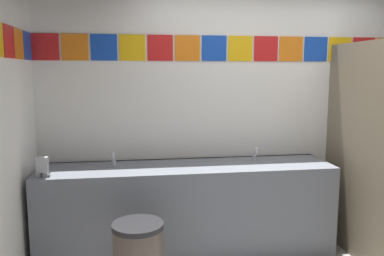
% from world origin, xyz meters
% --- Properties ---
extents(wall_back, '(4.43, 0.09, 2.53)m').
position_xyz_m(wall_back, '(0.00, 1.47, 1.27)').
color(wall_back, white).
rests_on(wall_back, ground_plane).
extents(vanity_counter, '(2.68, 0.61, 0.86)m').
position_xyz_m(vanity_counter, '(-0.82, 1.12, 0.44)').
color(vanity_counter, slate).
rests_on(vanity_counter, ground_plane).
extents(faucet_left, '(0.04, 0.10, 0.14)m').
position_xyz_m(faucet_left, '(-1.49, 1.21, 0.91)').
color(faucet_left, silver).
rests_on(faucet_left, vanity_counter).
extents(faucet_right, '(0.04, 0.10, 0.14)m').
position_xyz_m(faucet_right, '(-0.15, 1.21, 0.91)').
color(faucet_right, silver).
rests_on(faucet_right, vanity_counter).
extents(soap_dispenser, '(0.09, 0.09, 0.16)m').
position_xyz_m(soap_dispenser, '(-2.06, 0.94, 0.94)').
color(soap_dispenser, '#B7BABF').
rests_on(soap_dispenser, vanity_counter).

